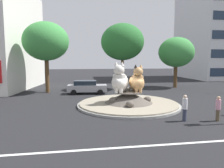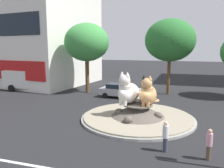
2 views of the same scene
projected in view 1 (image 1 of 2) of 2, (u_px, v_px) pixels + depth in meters
ground_plane at (128, 106)px, 18.59m from camera, size 160.00×160.00×0.00m
lane_centreline at (171, 144)px, 10.02m from camera, size 112.00×0.20×0.01m
roundabout_island at (128, 101)px, 18.53m from camera, size 9.07×9.07×1.28m
cat_statue_white at (120, 81)px, 18.11m from camera, size 2.27×2.65×2.64m
cat_statue_calico at (137, 81)px, 18.48m from camera, size 1.61×2.41×2.42m
office_tower at (220, 15)px, 46.59m from camera, size 14.78×15.83×28.16m
broadleaf_tree_behind_island at (122, 42)px, 28.75m from camera, size 5.95×5.95×9.09m
second_tree_near_tower at (176, 52)px, 30.58m from camera, size 5.16×5.16×7.42m
third_tree_left at (46, 42)px, 25.45m from camera, size 5.57×5.57×8.71m
pedestrian_white_shirt at (185, 107)px, 13.72m from camera, size 0.34×0.34×1.77m
pedestrian_pink_shirt at (218, 108)px, 13.77m from camera, size 0.31×0.31×1.68m
sedan_on_far_lane at (87, 87)px, 25.09m from camera, size 4.80×2.38×1.60m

